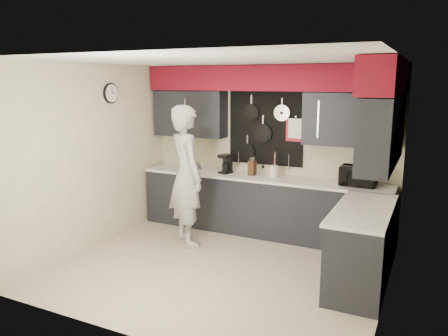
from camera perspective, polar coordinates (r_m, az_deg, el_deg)
The scene contains 10 objects.
ground at distance 5.77m, azimuth -0.58°, elevation -12.84°, with size 4.00×4.00×0.00m, color #B8A58F.
back_wall_assembly at distance 6.74m, azimuth 5.60°, elevation 8.28°, with size 4.00×0.36×2.60m.
right_wall_assembly at distance 5.01m, azimuth 20.24°, elevation 5.85°, with size 0.36×3.50×2.60m.
left_wall_assembly at distance 6.50m, azimuth -16.49°, elevation 1.77°, with size 0.05×3.50×2.60m.
base_cabinets at distance 6.42m, azimuth 7.91°, elevation -6.04°, with size 3.95×2.20×0.92m.
microwave at distance 6.37m, azimuth 17.15°, elevation -1.01°, with size 0.49×0.33×0.27m, color black.
knife_block at distance 6.77m, azimuth 3.70°, elevation 0.00°, with size 0.10×0.10×0.23m, color #361A11.
utensil_crock at distance 6.70m, azimuth 6.49°, elevation -0.41°, with size 0.14×0.14×0.18m, color white.
coffee_maker at distance 6.93m, azimuth 0.30°, elevation 0.63°, with size 0.21×0.24×0.30m.
person at distance 6.30m, azimuth -4.90°, elevation -1.03°, with size 0.74×0.49×2.03m, color #B9BAB7.
Camera 1 is at (2.35, -4.71, 2.36)m, focal length 35.00 mm.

